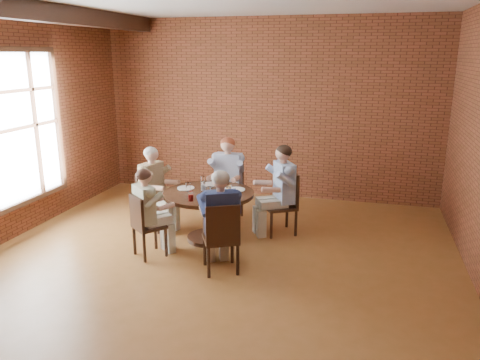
% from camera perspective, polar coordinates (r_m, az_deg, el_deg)
% --- Properties ---
extents(floor, '(7.00, 7.00, 0.00)m').
position_cam_1_polar(floor, '(6.24, -3.72, -10.81)').
color(floor, brown).
rests_on(floor, ground).
extents(wall_back, '(7.00, 0.00, 7.00)m').
position_cam_1_polar(wall_back, '(9.05, 3.35, 8.61)').
color(wall_back, brown).
rests_on(wall_back, ground).
extents(ceiling_beam, '(0.22, 6.90, 0.26)m').
position_cam_1_polar(ceiling_beam, '(6.85, -25.14, 18.33)').
color(ceiling_beam, '#321C10').
rests_on(ceiling_beam, ceiling).
extents(window, '(0.10, 2.16, 2.36)m').
position_cam_1_polar(window, '(7.68, -26.08, 5.54)').
color(window, white).
rests_on(window, wall_left).
extents(dining_table, '(1.34, 1.34, 0.75)m').
position_cam_1_polar(dining_table, '(6.99, -3.82, -3.23)').
color(dining_table, '#321C10').
rests_on(dining_table, floor).
extents(chair_a, '(0.62, 0.62, 0.97)m').
position_cam_1_polar(chair_a, '(7.31, 5.57, -2.49)').
color(chair_a, '#321C10').
rests_on(chair_a, floor).
extents(diner_a, '(0.89, 0.84, 1.40)m').
position_cam_1_polar(diner_a, '(7.22, 4.90, -1.23)').
color(diner_a, '#4771B9').
rests_on(diner_a, floor).
extents(chair_b, '(0.46, 0.46, 0.97)m').
position_cam_1_polar(chair_b, '(7.94, -1.36, -0.96)').
color(chair_b, '#321C10').
rests_on(chair_b, floor).
extents(diner_b, '(0.57, 0.70, 1.40)m').
position_cam_1_polar(diner_b, '(7.81, -1.57, 0.09)').
color(diner_b, '#929EBA').
rests_on(diner_b, floor).
extents(chair_c, '(0.51, 0.51, 0.93)m').
position_cam_1_polar(chair_c, '(7.61, -10.79, -2.09)').
color(chair_c, '#321C10').
rests_on(chair_c, floor).
extents(diner_c, '(0.75, 0.66, 1.33)m').
position_cam_1_polar(diner_c, '(7.52, -10.34, -1.05)').
color(diner_c, brown).
rests_on(diner_c, floor).
extents(chair_d, '(0.54, 0.54, 0.89)m').
position_cam_1_polar(chair_d, '(6.54, -11.60, -5.22)').
color(chair_d, '#321C10').
rests_on(chair_d, floor).
extents(diner_d, '(0.74, 0.75, 1.25)m').
position_cam_1_polar(diner_d, '(6.53, -11.08, -3.98)').
color(diner_d, gray).
rests_on(diner_d, floor).
extents(chair_e, '(0.58, 0.58, 0.94)m').
position_cam_1_polar(chair_e, '(5.94, -2.24, -6.81)').
color(chair_e, '#321C10').
rests_on(chair_e, floor).
extents(diner_e, '(0.77, 0.83, 1.34)m').
position_cam_1_polar(diner_e, '(5.96, -2.40, -5.07)').
color(diner_e, '#1B264B').
rests_on(diner_e, floor).
extents(plate_a, '(0.26, 0.26, 0.01)m').
position_cam_1_polar(plate_a, '(7.02, -0.44, -1.17)').
color(plate_a, white).
rests_on(plate_a, dining_table).
extents(plate_b, '(0.26, 0.26, 0.01)m').
position_cam_1_polar(plate_b, '(7.31, -3.65, -0.52)').
color(plate_b, white).
rests_on(plate_b, dining_table).
extents(plate_c, '(0.26, 0.26, 0.01)m').
position_cam_1_polar(plate_c, '(7.14, -6.63, -0.97)').
color(plate_c, white).
rests_on(plate_c, dining_table).
extents(plate_d, '(0.26, 0.26, 0.01)m').
position_cam_1_polar(plate_d, '(6.58, -2.36, -2.29)').
color(plate_d, white).
rests_on(plate_d, dining_table).
extents(glass_a, '(0.07, 0.07, 0.14)m').
position_cam_1_polar(glass_a, '(6.84, -1.63, -1.07)').
color(glass_a, white).
rests_on(glass_a, dining_table).
extents(glass_b, '(0.07, 0.07, 0.14)m').
position_cam_1_polar(glass_b, '(7.11, -2.68, -0.44)').
color(glass_b, white).
rests_on(glass_b, dining_table).
extents(glass_c, '(0.07, 0.07, 0.14)m').
position_cam_1_polar(glass_c, '(7.31, -4.56, -0.04)').
color(glass_c, white).
rests_on(glass_c, dining_table).
extents(glass_d, '(0.07, 0.07, 0.14)m').
position_cam_1_polar(glass_d, '(7.00, -4.50, -0.71)').
color(glass_d, white).
rests_on(glass_d, dining_table).
extents(glass_e, '(0.07, 0.07, 0.14)m').
position_cam_1_polar(glass_e, '(6.98, -6.33, -0.83)').
color(glass_e, white).
rests_on(glass_e, dining_table).
extents(glass_f, '(0.07, 0.07, 0.14)m').
position_cam_1_polar(glass_f, '(6.52, -6.02, -1.95)').
color(glass_f, white).
rests_on(glass_f, dining_table).
extents(glass_g, '(0.07, 0.07, 0.14)m').
position_cam_1_polar(glass_g, '(6.72, -3.76, -1.38)').
color(glass_g, white).
rests_on(glass_g, dining_table).
extents(glass_h, '(0.07, 0.07, 0.14)m').
position_cam_1_polar(glass_h, '(6.80, -1.33, -1.16)').
color(glass_h, white).
rests_on(glass_h, dining_table).
extents(smartphone, '(0.11, 0.15, 0.01)m').
position_cam_1_polar(smartphone, '(6.54, -1.42, -2.42)').
color(smartphone, black).
rests_on(smartphone, dining_table).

